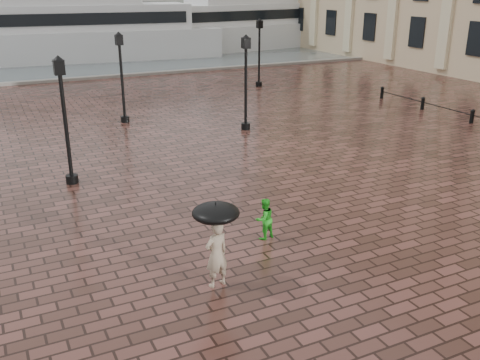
{
  "coord_description": "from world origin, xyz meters",
  "views": [
    {
      "loc": [
        -8.43,
        -8.93,
        6.84
      ],
      "look_at": [
        -2.05,
        4.23,
        1.4
      ],
      "focal_mm": 40.0,
      "sensor_mm": 36.0,
      "label": 1
    }
  ],
  "objects_px": {
    "street_lamps": "(132,78)",
    "ferry_near": "(66,29)",
    "ferry_far": "(247,23)",
    "child_pedestrian": "(264,219)",
    "adult_pedestrian": "(216,254)"
  },
  "relations": [
    {
      "from": "child_pedestrian",
      "to": "ferry_far",
      "type": "bearing_deg",
      "value": -126.93
    },
    {
      "from": "street_lamps",
      "to": "ferry_far",
      "type": "bearing_deg",
      "value": 53.69
    },
    {
      "from": "street_lamps",
      "to": "adult_pedestrian",
      "type": "bearing_deg",
      "value": -98.62
    },
    {
      "from": "street_lamps",
      "to": "ferry_far",
      "type": "height_order",
      "value": "ferry_far"
    },
    {
      "from": "ferry_far",
      "to": "ferry_near",
      "type": "bearing_deg",
      "value": 175.59
    },
    {
      "from": "street_lamps",
      "to": "ferry_near",
      "type": "distance_m",
      "value": 25.93
    },
    {
      "from": "street_lamps",
      "to": "child_pedestrian",
      "type": "height_order",
      "value": "street_lamps"
    },
    {
      "from": "adult_pedestrian",
      "to": "ferry_far",
      "type": "relative_size",
      "value": 0.06
    },
    {
      "from": "street_lamps",
      "to": "child_pedestrian",
      "type": "bearing_deg",
      "value": -91.01
    },
    {
      "from": "child_pedestrian",
      "to": "ferry_far",
      "type": "height_order",
      "value": "ferry_far"
    },
    {
      "from": "ferry_far",
      "to": "adult_pedestrian",
      "type": "bearing_deg",
      "value": -126.22
    },
    {
      "from": "street_lamps",
      "to": "child_pedestrian",
      "type": "xyz_separation_m",
      "value": [
        -0.26,
        -14.54,
        -1.72
      ]
    },
    {
      "from": "child_pedestrian",
      "to": "ferry_near",
      "type": "distance_m",
      "value": 40.53
    },
    {
      "from": "adult_pedestrian",
      "to": "ferry_far",
      "type": "xyz_separation_m",
      "value": [
        22.6,
        43.67,
        1.76
      ]
    },
    {
      "from": "ferry_far",
      "to": "street_lamps",
      "type": "bearing_deg",
      "value": -135.16
    }
  ]
}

